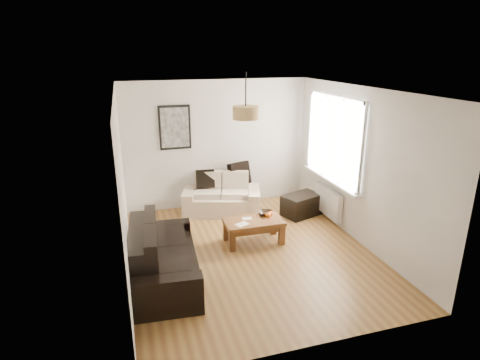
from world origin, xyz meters
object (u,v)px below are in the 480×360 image
object	(u,v)px
loveseat_cream	(222,194)
ottoman	(302,205)
coffee_table	(254,231)
sofa_leather	(163,254)

from	to	relation	value
loveseat_cream	ottoman	world-z (taller)	loveseat_cream
coffee_table	ottoman	xyz separation A→B (m)	(1.29, 0.85, 0.01)
loveseat_cream	coffee_table	bearing A→B (deg)	-65.49
ottoman	coffee_table	bearing A→B (deg)	-146.76
sofa_leather	coffee_table	bearing A→B (deg)	-60.96
ottoman	sofa_leather	bearing A→B (deg)	-151.11
sofa_leather	loveseat_cream	bearing A→B (deg)	-28.46
coffee_table	loveseat_cream	bearing A→B (deg)	97.55
sofa_leather	ottoman	size ratio (longest dim) A/B	2.52
loveseat_cream	coffee_table	xyz separation A→B (m)	(0.19, -1.45, -0.18)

